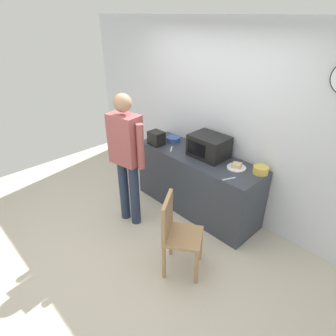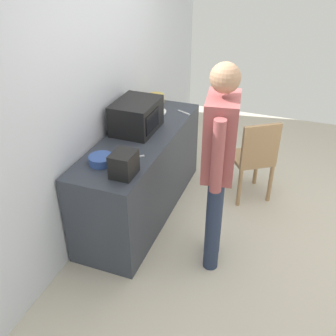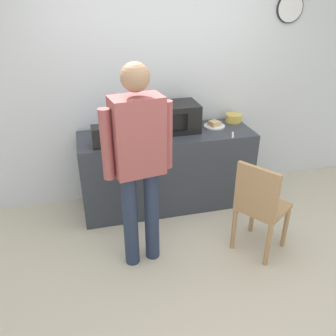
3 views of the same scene
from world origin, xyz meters
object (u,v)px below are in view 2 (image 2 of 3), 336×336
(microwave, at_px, (136,116))
(person_standing, at_px, (219,157))
(toaster, at_px, (124,164))
(fork_utensil, at_px, (135,157))
(salad_bowl, at_px, (156,98))
(spoon_utensil, at_px, (184,112))
(sandwich_plate, at_px, (155,111))
(cereal_bowl, at_px, (101,160))
(wooden_chair, at_px, (254,157))

(microwave, height_order, person_standing, person_standing)
(toaster, bearing_deg, fork_utensil, 7.27)
(salad_bowl, relative_size, spoon_utensil, 1.10)
(fork_utensil, bearing_deg, salad_bowl, 13.64)
(toaster, bearing_deg, salad_bowl, 12.49)
(toaster, bearing_deg, sandwich_plate, 10.73)
(microwave, height_order, cereal_bowl, microwave)
(salad_bowl, xyz_separation_m, person_standing, (-1.30, -1.05, 0.14))
(cereal_bowl, xyz_separation_m, spoon_utensil, (1.26, -0.32, -0.03))
(cereal_bowl, relative_size, person_standing, 0.12)
(sandwich_plate, xyz_separation_m, salad_bowl, (0.28, 0.10, 0.02))
(toaster, xyz_separation_m, person_standing, (0.23, -0.71, 0.08))
(fork_utensil, height_order, spoon_utensil, same)
(cereal_bowl, bearing_deg, wooden_chair, -43.19)
(microwave, relative_size, spoon_utensil, 2.94)
(sandwich_plate, distance_m, cereal_bowl, 1.16)
(microwave, distance_m, salad_bowl, 0.76)
(salad_bowl, height_order, person_standing, person_standing)
(sandwich_plate, height_order, spoon_utensil, sandwich_plate)
(sandwich_plate, height_order, person_standing, person_standing)
(sandwich_plate, height_order, wooden_chair, sandwich_plate)
(salad_bowl, bearing_deg, wooden_chair, -101.25)
(spoon_utensil, bearing_deg, fork_utensil, 175.14)
(toaster, bearing_deg, person_standing, -72.10)
(cereal_bowl, relative_size, wooden_chair, 0.22)
(cereal_bowl, distance_m, toaster, 0.28)
(sandwich_plate, relative_size, spoon_utensil, 1.42)
(cereal_bowl, relative_size, spoon_utensil, 1.24)
(toaster, distance_m, spoon_utensil, 1.36)
(toaster, bearing_deg, cereal_bowl, 70.36)
(salad_bowl, bearing_deg, sandwich_plate, -159.88)
(toaster, height_order, wooden_chair, toaster)
(spoon_utensil, xyz_separation_m, person_standing, (-1.12, -0.66, 0.18))
(salad_bowl, height_order, wooden_chair, salad_bowl)
(spoon_utensil, distance_m, person_standing, 1.31)
(toaster, height_order, person_standing, person_standing)
(salad_bowl, height_order, toaster, toaster)
(salad_bowl, xyz_separation_m, cereal_bowl, (-1.44, -0.08, -0.01))
(fork_utensil, height_order, wooden_chair, wooden_chair)
(cereal_bowl, distance_m, person_standing, 0.99)
(salad_bowl, relative_size, fork_utensil, 1.10)
(person_standing, bearing_deg, spoon_utensil, 30.34)
(spoon_utensil, height_order, person_standing, person_standing)
(toaster, relative_size, person_standing, 0.12)
(wooden_chair, bearing_deg, person_standing, 171.77)
(sandwich_plate, relative_size, fork_utensil, 1.42)
(wooden_chair, bearing_deg, spoon_utensil, 85.78)
(toaster, distance_m, wooden_chair, 1.62)
(toaster, relative_size, spoon_utensil, 1.29)
(cereal_bowl, relative_size, toaster, 0.96)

